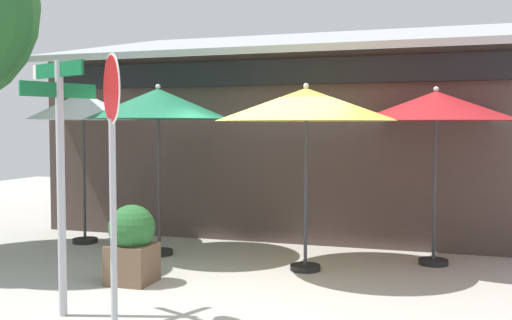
% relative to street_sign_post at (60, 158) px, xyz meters
% --- Properties ---
extents(ground_plane, '(28.00, 28.00, 0.10)m').
position_rel_street_sign_post_xyz_m(ground_plane, '(1.56, 1.57, -1.79)').
color(ground_plane, '#ADA8A0').
extents(cafe_building, '(9.55, 5.73, 4.55)m').
position_rel_street_sign_post_xyz_m(cafe_building, '(0.89, 7.22, 0.05)').
color(cafe_building, '#473833').
rests_on(cafe_building, ground).
extents(street_sign_post, '(0.90, 0.85, 2.80)m').
position_rel_street_sign_post_xyz_m(street_sign_post, '(0.00, 0.00, 0.00)').
color(street_sign_post, '#A8AAB2').
rests_on(street_sign_post, ground).
extents(stop_sign, '(0.52, 0.54, 2.85)m').
position_rel_street_sign_post_xyz_m(stop_sign, '(0.70, -0.09, 0.23)').
color(stop_sign, '#A8AAB2').
rests_on(stop_sign, ground).
extents(patio_umbrella_ivory_left, '(1.95, 1.95, 2.78)m').
position_rel_street_sign_post_xyz_m(patio_umbrella_ivory_left, '(-2.16, 3.66, 0.70)').
color(patio_umbrella_ivory_left, black).
rests_on(patio_umbrella_ivory_left, ground).
extents(patio_umbrella_forest_green_center, '(2.30, 2.30, 2.77)m').
position_rel_street_sign_post_xyz_m(patio_umbrella_forest_green_center, '(-0.43, 3.17, 0.70)').
color(patio_umbrella_forest_green_center, black).
rests_on(patio_umbrella_forest_green_center, ground).
extents(patio_umbrella_mustard_right, '(2.62, 2.62, 2.71)m').
position_rel_street_sign_post_xyz_m(patio_umbrella_mustard_right, '(2.08, 2.86, 0.65)').
color(patio_umbrella_mustard_right, black).
rests_on(patio_umbrella_mustard_right, ground).
extents(patio_umbrella_crimson_far_right, '(2.39, 2.39, 2.69)m').
position_rel_street_sign_post_xyz_m(patio_umbrella_crimson_far_right, '(3.85, 3.80, 0.64)').
color(patio_umbrella_crimson_far_right, black).
rests_on(patio_umbrella_crimson_far_right, ground).
extents(sidewalk_planter, '(0.62, 0.62, 1.05)m').
position_rel_street_sign_post_xyz_m(sidewalk_planter, '(0.04, 1.46, -1.20)').
color(sidewalk_planter, brown).
rests_on(sidewalk_planter, ground).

